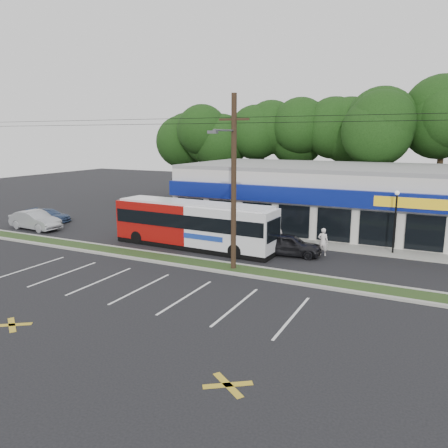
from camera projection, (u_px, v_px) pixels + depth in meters
name	position (u px, v px, depth m)	size (l,w,h in m)	color
ground	(181.00, 268.00, 26.03)	(120.00, 120.00, 0.00)	black
grass_strip	(189.00, 262.00, 26.89)	(40.00, 1.60, 0.12)	#2D3D19
curb_south	(182.00, 266.00, 26.14)	(40.00, 0.25, 0.14)	#9E9E93
curb_north	(196.00, 259.00, 27.64)	(40.00, 0.25, 0.14)	#9E9E93
sidewalk	(305.00, 243.00, 31.73)	(32.00, 2.20, 0.10)	#9E9E93
strip_mall	(335.00, 196.00, 37.06)	(25.00, 12.55, 5.30)	silver
utility_pole	(230.00, 177.00, 24.53)	(50.00, 2.77, 10.00)	black
lamp_post	(396.00, 215.00, 28.41)	(0.30, 0.30, 4.25)	black
tree_line	(345.00, 129.00, 45.41)	(46.76, 6.76, 11.83)	black
metrobus	(194.00, 224.00, 30.38)	(12.08, 3.03, 3.22)	#960E0B
car_dark	(289.00, 245.00, 28.56)	(1.69, 4.20, 1.43)	black
car_silver	(35.00, 220.00, 36.43)	(1.69, 4.83, 1.59)	#A0A2A7
car_blue	(49.00, 215.00, 39.79)	(1.64, 4.04, 1.17)	navy
pedestrian_a	(323.00, 242.00, 28.52)	(0.67, 0.44, 1.83)	silver
pedestrian_b	(277.00, 234.00, 30.73)	(0.87, 0.68, 1.80)	beige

